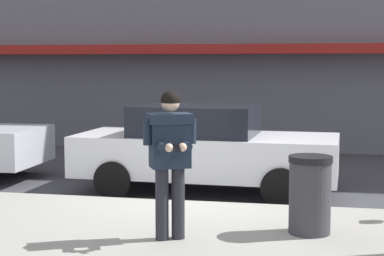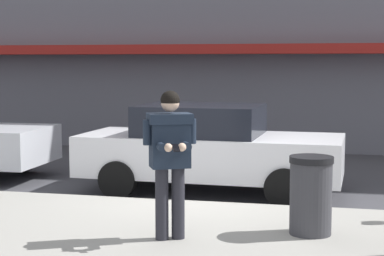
% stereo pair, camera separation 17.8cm
% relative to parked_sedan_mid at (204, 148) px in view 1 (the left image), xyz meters
% --- Properties ---
extents(ground_plane, '(80.00, 80.00, 0.00)m').
position_rel_parked_sedan_mid_xyz_m(ground_plane, '(0.09, -1.12, -0.79)').
color(ground_plane, '#3D3D42').
extents(curb_paint_line, '(28.00, 0.12, 0.01)m').
position_rel_parked_sedan_mid_xyz_m(curb_paint_line, '(1.09, -1.07, -0.79)').
color(curb_paint_line, silver).
rests_on(curb_paint_line, ground).
extents(parked_sedan_mid, '(4.56, 2.06, 1.54)m').
position_rel_parked_sedan_mid_xyz_m(parked_sedan_mid, '(0.00, 0.00, 0.00)').
color(parked_sedan_mid, silver).
rests_on(parked_sedan_mid, ground).
extents(man_texting_on_phone, '(0.63, 0.65, 1.81)m').
position_rel_parked_sedan_mid_xyz_m(man_texting_on_phone, '(0.24, -3.50, 0.46)').
color(man_texting_on_phone, '#23232B').
rests_on(man_texting_on_phone, sidewalk).
extents(trash_bin, '(0.55, 0.55, 0.98)m').
position_rel_parked_sedan_mid_xyz_m(trash_bin, '(1.88, -2.88, -0.16)').
color(trash_bin, '#38383D').
rests_on(trash_bin, sidewalk).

